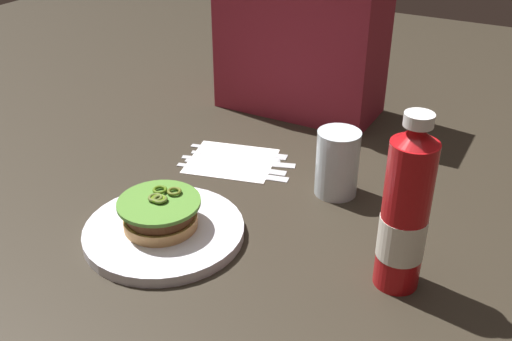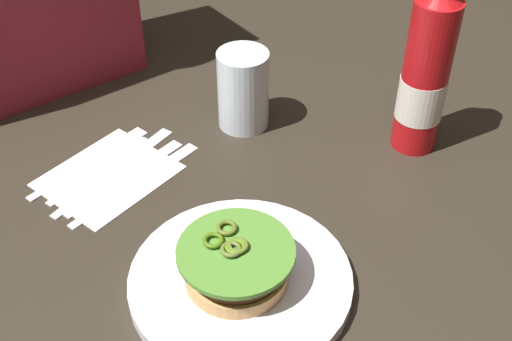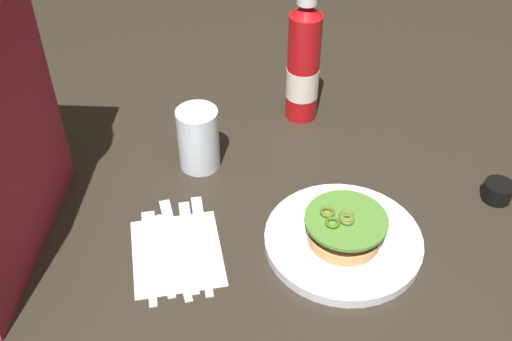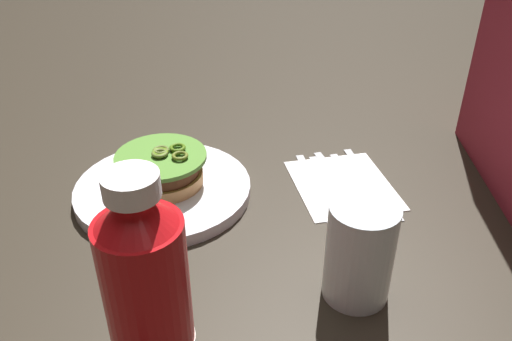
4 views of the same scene
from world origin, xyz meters
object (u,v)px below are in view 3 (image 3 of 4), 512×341
object	(u,v)px
steak_knife	(174,239)
napkin	(177,252)
spoon_utensil	(161,240)
fork_utensil	(150,246)
condiment_cup	(498,191)
butter_knife	(201,235)
burger_sandwich	(343,229)
ketchup_bottle	(303,67)
dinner_plate	(342,240)
table_knife	(188,237)
water_glass	(198,139)

from	to	relation	value
steak_knife	napkin	bearing A→B (deg)	-160.82
spoon_utensil	fork_utensil	bearing A→B (deg)	130.22
condiment_cup	spoon_utensil	size ratio (longest dim) A/B	0.29
steak_knife	spoon_utensil	bearing A→B (deg)	101.41
napkin	butter_knife	size ratio (longest dim) A/B	0.75
butter_knife	burger_sandwich	bearing A→B (deg)	-92.10
ketchup_bottle	steak_knife	xyz separation A→B (m)	(-0.36, 0.20, -0.11)
dinner_plate	spoon_utensil	distance (m)	0.29
napkin	spoon_utensil	world-z (taller)	spoon_utensil
table_knife	dinner_plate	bearing A→B (deg)	-89.17
ketchup_bottle	table_knife	bearing A→B (deg)	153.12
dinner_plate	steak_knife	size ratio (longest dim) A/B	1.16
table_knife	steak_knife	xyz separation A→B (m)	(-0.00, 0.02, 0.00)
spoon_utensil	fork_utensil	size ratio (longest dim) A/B	0.88
dinner_plate	napkin	distance (m)	0.26
table_knife	spoon_utensil	xyz separation A→B (m)	(-0.01, 0.04, 0.00)
spoon_utensil	table_knife	bearing A→B (deg)	-79.23
dinner_plate	burger_sandwich	distance (m)	0.03
water_glass	butter_knife	world-z (taller)	water_glass
water_glass	condiment_cup	world-z (taller)	water_glass
fork_utensil	spoon_utensil	bearing A→B (deg)	-49.78
table_knife	burger_sandwich	bearing A→B (deg)	-90.39
burger_sandwich	steak_knife	xyz separation A→B (m)	(-0.00, 0.27, -0.04)
ketchup_bottle	butter_knife	bearing A→B (deg)	155.36
ketchup_bottle	water_glass	distance (m)	0.25
dinner_plate	ketchup_bottle	world-z (taller)	ketchup_bottle
burger_sandwich	condiment_cup	bearing A→B (deg)	-64.91
butter_knife	spoon_utensil	world-z (taller)	same
burger_sandwich	table_knife	distance (m)	0.25
steak_knife	spoon_utensil	world-z (taller)	same
water_glass	spoon_utensil	size ratio (longest dim) A/B	0.68
napkin	water_glass	bearing A→B (deg)	-2.47
napkin	table_knife	world-z (taller)	table_knife
water_glass	napkin	distance (m)	0.23
condiment_cup	water_glass	bearing A→B (deg)	83.14
dinner_plate	water_glass	size ratio (longest dim) A/B	2.13
spoon_utensil	water_glass	bearing A→B (deg)	-10.98
condiment_cup	table_knife	size ratio (longest dim) A/B	0.25
water_glass	table_knife	bearing A→B (deg)	-178.60
condiment_cup	steak_knife	xyz separation A→B (m)	(-0.13, 0.54, -0.01)
napkin	fork_utensil	world-z (taller)	fork_utensil
water_glass	steak_knife	size ratio (longest dim) A/B	0.55
ketchup_bottle	table_knife	xyz separation A→B (m)	(-0.35, 0.18, -0.11)
condiment_cup	steak_knife	bearing A→B (deg)	103.56
burger_sandwich	fork_utensil	distance (m)	0.30
condiment_cup	butter_knife	xyz separation A→B (m)	(-0.12, 0.49, -0.01)
steak_knife	dinner_plate	bearing A→B (deg)	-88.35
napkin	fork_utensil	bearing A→B (deg)	79.14
table_knife	water_glass	bearing A→B (deg)	1.40
steak_knife	ketchup_bottle	bearing A→B (deg)	-29.49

